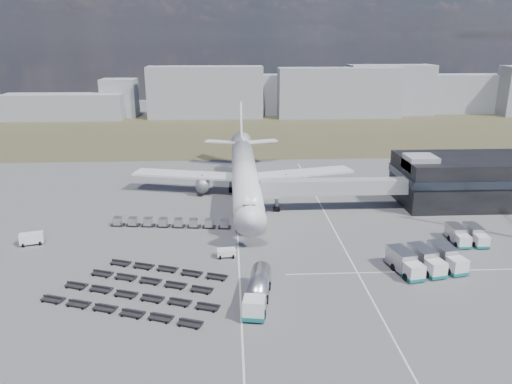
{
  "coord_description": "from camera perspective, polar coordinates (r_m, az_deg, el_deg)",
  "views": [
    {
      "loc": [
        -3.05,
        -75.81,
        34.52
      ],
      "look_at": [
        2.02,
        21.18,
        4.0
      ],
      "focal_mm": 35.0,
      "sensor_mm": 36.0,
      "label": 1
    }
  ],
  "objects": [
    {
      "name": "jet_bridge",
      "position": [
        102.42,
        7.8,
        0.56
      ],
      "size": [
        30.3,
        3.8,
        7.05
      ],
      "color": "#939399",
      "rests_on": "ground"
    },
    {
      "name": "uld_row",
      "position": [
        95.35,
        -9.72,
        -3.45
      ],
      "size": [
        22.76,
        4.11,
        1.54
      ],
      "rotation": [
        0.0,
        0.0,
        -0.12
      ],
      "color": "black",
      "rests_on": "ground"
    },
    {
      "name": "ground",
      "position": [
        83.36,
        -0.63,
        -7.02
      ],
      "size": [
        420.0,
        420.0,
        0.0
      ],
      "primitive_type": "plane",
      "color": "#565659",
      "rests_on": "ground"
    },
    {
      "name": "grass_strip",
      "position": [
        189.02,
        -2.03,
        6.91
      ],
      "size": [
        420.0,
        90.0,
        0.01
      ],
      "primitive_type": "cube",
      "color": "#49432C",
      "rests_on": "ground"
    },
    {
      "name": "fuel_tanker",
      "position": [
        68.32,
        0.18,
        -11.18
      ],
      "size": [
        4.56,
        11.41,
        3.59
      ],
      "rotation": [
        0.0,
        0.0,
        -0.16
      ],
      "color": "white",
      "rests_on": "ground"
    },
    {
      "name": "baggage_dollies",
      "position": [
        73.56,
        -12.92,
        -10.7
      ],
      "size": [
        25.9,
        21.09,
        0.73
      ],
      "rotation": [
        0.0,
        0.0,
        -0.35
      ],
      "color": "black",
      "rests_on": "ground"
    },
    {
      "name": "airliner",
      "position": [
        112.11,
        -1.33,
        2.33
      ],
      "size": [
        51.59,
        64.53,
        17.62
      ],
      "color": "white",
      "rests_on": "ground"
    },
    {
      "name": "pushback_tug",
      "position": [
        81.91,
        -3.41,
        -6.98
      ],
      "size": [
        3.16,
        1.98,
        1.39
      ],
      "primitive_type": "cube",
      "rotation": [
        0.0,
        0.0,
        0.1
      ],
      "color": "white",
      "rests_on": "ground"
    },
    {
      "name": "lane_markings",
      "position": [
        86.99,
        5.76,
        -6.03
      ],
      "size": [
        47.12,
        110.0,
        0.01
      ],
      "color": "silver",
      "rests_on": "ground"
    },
    {
      "name": "utility_van",
      "position": [
        94.61,
        -24.26,
        -4.9
      ],
      "size": [
        4.17,
        2.75,
        2.09
      ],
      "primitive_type": "cube",
      "rotation": [
        0.0,
        0.0,
        0.29
      ],
      "color": "white",
      "rests_on": "ground"
    },
    {
      "name": "service_trucks_far",
      "position": [
        94.31,
        22.94,
        -4.56
      ],
      "size": [
        5.5,
        6.55,
        2.6
      ],
      "rotation": [
        0.0,
        0.0,
        -0.02
      ],
      "color": "white",
      "rests_on": "ground"
    },
    {
      "name": "service_trucks_near",
      "position": [
        81.41,
        18.87,
        -7.38
      ],
      "size": [
        11.32,
        9.46,
        3.03
      ],
      "rotation": [
        0.0,
        0.0,
        0.21
      ],
      "color": "white",
      "rests_on": "ground"
    },
    {
      "name": "catering_truck",
      "position": [
        115.48,
        1.7,
        0.73
      ],
      "size": [
        4.05,
        6.11,
        2.6
      ],
      "rotation": [
        0.0,
        0.0,
        -0.33
      ],
      "color": "white",
      "rests_on": "ground"
    },
    {
      "name": "skyline",
      "position": [
        225.01,
        1.11,
        11.03
      ],
      "size": [
        291.81,
        24.25,
        22.1
      ],
      "color": "#9397A1",
      "rests_on": "ground"
    },
    {
      "name": "terminal",
      "position": [
        115.74,
        23.18,
        1.36
      ],
      "size": [
        30.4,
        16.4,
        11.0
      ],
      "color": "black",
      "rests_on": "ground"
    }
  ]
}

